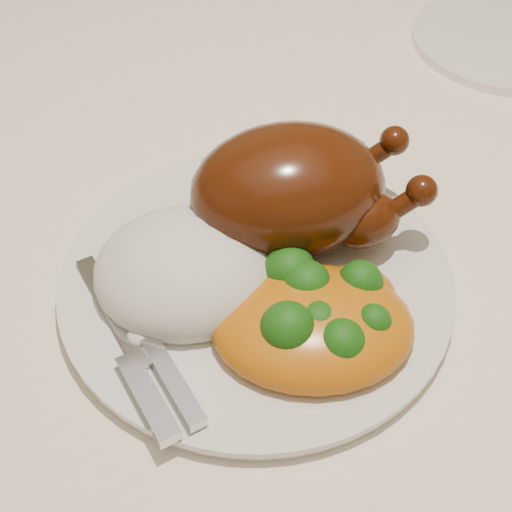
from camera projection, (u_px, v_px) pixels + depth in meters
name	position (u px, v px, depth m)	size (l,w,h in m)	color
dining_table	(211.00, 287.00, 0.66)	(1.60, 0.90, 0.76)	brown
tablecloth	(207.00, 231.00, 0.61)	(1.73, 1.03, 0.18)	white
dinner_plate	(256.00, 280.00, 0.52)	(0.28, 0.28, 0.01)	silver
side_plate	(512.00, 39.00, 0.76)	(0.21, 0.21, 0.01)	silver
roast_chicken	(294.00, 189.00, 0.52)	(0.19, 0.14, 0.09)	#431A07
rice_mound	(186.00, 272.00, 0.50)	(0.17, 0.16, 0.07)	silver
mac_and_cheese	(317.00, 319.00, 0.48)	(0.17, 0.15, 0.06)	orange
cutlery	(147.00, 361.00, 0.46)	(0.04, 0.17, 0.01)	silver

